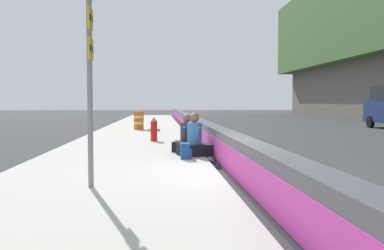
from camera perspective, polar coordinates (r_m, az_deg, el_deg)
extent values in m
plane|color=#353538|center=(8.59, 6.81, -7.41)|extent=(160.00, 160.00, 0.00)
cube|color=#B5B2A8|center=(8.48, -11.19, -7.11)|extent=(80.00, 4.40, 0.14)
cube|color=#47474C|center=(8.52, 6.82, -4.60)|extent=(76.00, 0.44, 0.85)
cube|color=#B2338C|center=(8.49, 5.32, -4.92)|extent=(74.48, 0.01, 0.54)
cylinder|color=gray|center=(7.26, -13.56, 6.00)|extent=(0.09, 0.09, 3.60)
cube|color=yellow|center=(7.38, -13.50, 13.78)|extent=(0.44, 0.02, 0.36)
cube|color=black|center=(7.38, -13.39, 13.78)|extent=(0.30, 0.01, 0.10)
cube|color=yellow|center=(7.30, -13.45, 9.92)|extent=(0.44, 0.02, 0.36)
cube|color=black|center=(7.30, -13.34, 9.92)|extent=(0.30, 0.01, 0.10)
cylinder|color=red|center=(15.69, -5.13, -0.84)|extent=(0.24, 0.24, 0.72)
cone|color=gray|center=(15.66, -5.14, 0.77)|extent=(0.26, 0.26, 0.16)
cylinder|color=gray|center=(15.68, -4.51, -0.70)|extent=(0.10, 0.12, 0.10)
cylinder|color=gray|center=(15.69, -5.75, -0.71)|extent=(0.10, 0.12, 0.10)
cube|color=black|center=(11.36, 0.33, -3.34)|extent=(0.88, 0.96, 0.31)
cylinder|color=#427FB7|center=(11.32, 0.34, -1.11)|extent=(0.39, 0.39, 0.58)
sphere|color=#8E6647|center=(11.29, 0.34, 1.00)|extent=(0.26, 0.26, 0.26)
cylinder|color=#427FB7|center=(11.53, -0.01, -1.33)|extent=(0.32, 0.21, 0.51)
cylinder|color=#427FB7|center=(11.12, 0.70, -1.49)|extent=(0.32, 0.21, 0.51)
cube|color=black|center=(12.33, -0.71, -2.88)|extent=(0.81, 0.90, 0.29)
cylinder|color=#333842|center=(12.30, -0.71, -0.93)|extent=(0.37, 0.37, 0.55)
sphere|color=#8E6647|center=(12.27, -0.71, 0.91)|extent=(0.24, 0.24, 0.24)
cylinder|color=#333842|center=(12.50, -0.57, -1.12)|extent=(0.30, 0.19, 0.48)
cylinder|color=#333842|center=(12.10, -0.86, -1.26)|extent=(0.30, 0.19, 0.48)
cube|color=navy|center=(10.67, -0.94, -3.50)|extent=(0.32, 0.22, 0.40)
cube|color=navy|center=(10.69, -0.19, -3.82)|extent=(0.22, 0.06, 0.20)
cylinder|color=orange|center=(22.57, -7.16, 0.62)|extent=(0.52, 0.52, 0.95)
cylinder|color=white|center=(22.56, -7.16, 1.10)|extent=(0.54, 0.54, 0.10)
cylinder|color=white|center=(22.58, -7.15, 0.26)|extent=(0.54, 0.54, 0.10)
cylinder|color=black|center=(28.42, 22.81, 0.38)|extent=(0.72, 0.24, 0.72)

